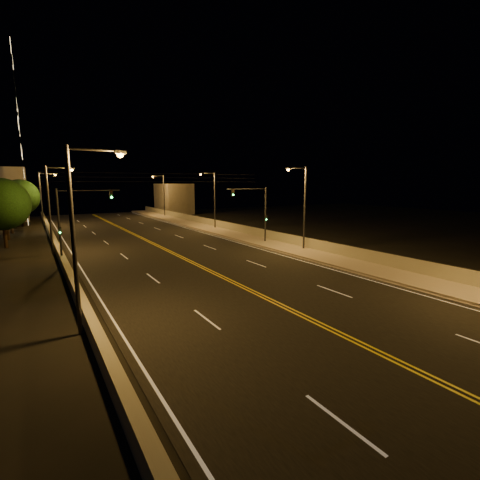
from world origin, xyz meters
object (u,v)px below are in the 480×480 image
tree_0 (2,204)px  tree_1 (5,208)px  streetlight_2 (213,196)px  streetlight_3 (163,193)px  tree_2 (9,204)px  traffic_signal_right (258,209)px  streetlight_5 (52,204)px  streetlight_6 (43,196)px  streetlight_1 (303,203)px  tree_3 (21,197)px  traffic_signal_left (72,217)px  streetlight_4 (80,227)px

tree_0 → tree_1: tree_0 is taller
streetlight_2 → streetlight_3: 22.74m
streetlight_2 → tree_2: streetlight_2 is taller
traffic_signal_right → tree_0: 27.13m
streetlight_5 → streetlight_6: size_ratio=1.00×
streetlight_1 → streetlight_2: size_ratio=1.00×
streetlight_1 → traffic_signal_right: size_ratio=1.31×
streetlight_5 → tree_3: bearing=96.3°
traffic_signal_right → streetlight_6: bearing=123.5°
streetlight_2 → tree_2: (-25.68, 10.56, -0.88)m
streetlight_1 → traffic_signal_left: streetlight_1 is taller
streetlight_1 → streetlight_2: same height
streetlight_4 → streetlight_6: bearing=90.0°
tree_2 → traffic_signal_right: bearing=-45.6°
tree_0 → tree_3: bearing=86.4°
streetlight_1 → tree_2: (-25.68, 30.37, -0.88)m
streetlight_2 → traffic_signal_left: streetlight_2 is taller
traffic_signal_right → tree_1: bearing=143.0°
streetlight_2 → traffic_signal_right: size_ratio=1.31×
streetlight_4 → streetlight_5: same height
streetlight_2 → tree_1: 26.20m
streetlight_2 → traffic_signal_right: bearing=-95.9°
streetlight_3 → tree_2: 28.43m
streetlight_2 → tree_1: (-25.85, 4.19, -1.05)m
tree_3 → traffic_signal_left: bearing=-83.0°
traffic_signal_right → tree_2: 34.60m
traffic_signal_right → traffic_signal_left: same height
streetlight_5 → tree_0: 7.79m
streetlight_1 → traffic_signal_left: (-20.34, 5.65, -0.89)m
streetlight_4 → streetlight_6: same height
tree_3 → tree_1: bearing=-95.4°
streetlight_5 → tree_1: streetlight_5 is taller
streetlight_3 → streetlight_4: size_ratio=1.00×
streetlight_6 → streetlight_3: bearing=17.5°
streetlight_5 → tree_3: 27.76m
streetlight_3 → tree_3: (-24.44, -3.71, -0.22)m
streetlight_5 → tree_3: size_ratio=1.13×
streetlight_3 → tree_0: bearing=-136.0°
tree_1 → streetlight_5: bearing=-70.8°
streetlight_3 → traffic_signal_left: bearing=-118.9°
streetlight_5 → traffic_signal_right: size_ratio=1.31×
traffic_signal_left → tree_3: size_ratio=0.86×
tree_3 → traffic_signal_right: bearing=-55.3°
tree_2 → tree_3: 8.58m
streetlight_6 → tree_1: streetlight_6 is taller
streetlight_1 → streetlight_5: 24.18m
streetlight_5 → tree_2: size_ratio=1.32×
tree_3 → streetlight_2: bearing=-37.9°
tree_2 → tree_3: bearing=81.7°
streetlight_4 → traffic_signal_right: size_ratio=1.31×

